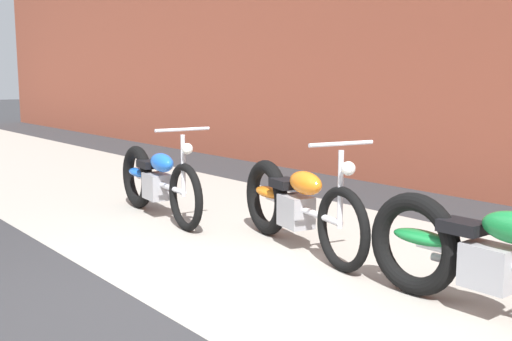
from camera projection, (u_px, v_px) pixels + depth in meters
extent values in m
plane|color=#2D2D30|center=(156.00, 310.00, 4.08)|extent=(80.00, 80.00, 0.00)
cube|color=#9E998E|center=(341.00, 261.00, 5.16)|extent=(36.00, 3.50, 0.01)
torus|color=black|center=(186.00, 197.00, 6.14)|extent=(0.68, 0.16, 0.68)
torus|color=black|center=(137.00, 177.00, 7.23)|extent=(0.74, 0.21, 0.73)
cylinder|color=silver|center=(159.00, 184.00, 6.68)|extent=(1.23, 0.20, 0.06)
cube|color=#99999E|center=(157.00, 186.00, 6.75)|extent=(0.34, 0.26, 0.28)
ellipsoid|color=blue|center=(162.00, 163.00, 6.57)|extent=(0.46, 0.24, 0.20)
ellipsoid|color=blue|center=(139.00, 172.00, 7.17)|extent=(0.46, 0.23, 0.10)
cube|color=black|center=(149.00, 164.00, 6.89)|extent=(0.30, 0.23, 0.08)
cylinder|color=silver|center=(183.00, 166.00, 6.12)|extent=(0.05, 0.05, 0.62)
cylinder|color=silver|center=(183.00, 129.00, 6.07)|extent=(0.10, 0.58, 0.03)
sphere|color=white|center=(187.00, 149.00, 6.01)|extent=(0.11, 0.11, 0.11)
cylinder|color=silver|center=(161.00, 189.00, 7.04)|extent=(0.55, 0.12, 0.06)
torus|color=black|center=(343.00, 229.00, 4.85)|extent=(0.68, 0.22, 0.68)
torus|color=black|center=(266.00, 197.00, 5.99)|extent=(0.74, 0.28, 0.73)
cylinder|color=silver|center=(301.00, 209.00, 5.42)|extent=(1.22, 0.32, 0.06)
cube|color=#99999E|center=(296.00, 211.00, 5.49)|extent=(0.36, 0.28, 0.28)
ellipsoid|color=orange|center=(306.00, 183.00, 5.31)|extent=(0.47, 0.28, 0.20)
ellipsoid|color=orange|center=(269.00, 192.00, 5.94)|extent=(0.47, 0.27, 0.10)
cube|color=black|center=(285.00, 183.00, 5.64)|extent=(0.32, 0.25, 0.08)
cylinder|color=silver|center=(340.00, 189.00, 4.84)|extent=(0.05, 0.05, 0.62)
cylinder|color=silver|center=(341.00, 144.00, 4.78)|extent=(0.15, 0.57, 0.03)
sphere|color=white|center=(348.00, 168.00, 4.72)|extent=(0.11, 0.11, 0.11)
cylinder|color=silver|center=(297.00, 213.00, 5.78)|extent=(0.55, 0.17, 0.06)
torus|color=black|center=(414.00, 244.00, 4.32)|extent=(0.73, 0.14, 0.73)
cylinder|color=silver|center=(501.00, 263.00, 3.82)|extent=(1.24, 0.07, 0.06)
cube|color=#99999E|center=(489.00, 267.00, 3.89)|extent=(0.32, 0.22, 0.28)
ellipsoid|color=#197A38|center=(420.00, 237.00, 4.28)|extent=(0.44, 0.19, 0.10)
cube|color=black|center=(462.00, 227.00, 4.01)|extent=(0.28, 0.20, 0.08)
cylinder|color=silver|center=(468.00, 265.00, 4.18)|extent=(0.55, 0.07, 0.06)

